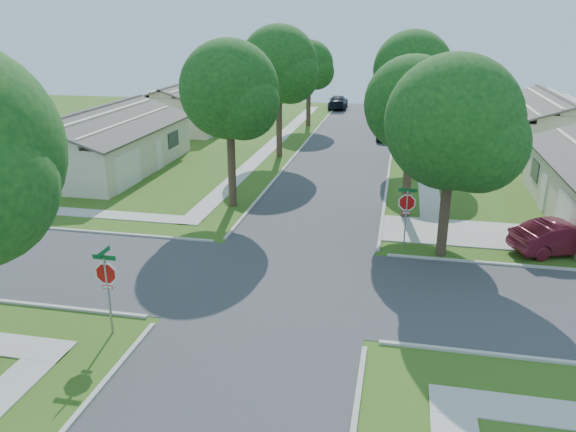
% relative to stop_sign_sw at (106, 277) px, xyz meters
% --- Properties ---
extents(ground, '(100.00, 100.00, 0.00)m').
position_rel_stop_sign_sw_xyz_m(ground, '(4.70, 4.70, -2.03)').
color(ground, '#3B5B19').
rests_on(ground, ground).
extents(road_ns, '(7.00, 100.00, 0.02)m').
position_rel_stop_sign_sw_xyz_m(road_ns, '(4.70, 4.70, -2.03)').
color(road_ns, '#333335').
rests_on(road_ns, ground).
extents(sidewalk_ne, '(1.20, 40.00, 0.04)m').
position_rel_stop_sign_sw_xyz_m(sidewalk_ne, '(10.80, 30.70, -2.01)').
color(sidewalk_ne, '#9E9B91').
rests_on(sidewalk_ne, ground).
extents(sidewalk_nw, '(1.20, 40.00, 0.04)m').
position_rel_stop_sign_sw_xyz_m(sidewalk_nw, '(-1.40, 30.70, -2.01)').
color(sidewalk_nw, '#9E9B91').
rests_on(sidewalk_nw, ground).
extents(driveway, '(8.80, 3.60, 0.05)m').
position_rel_stop_sign_sw_xyz_m(driveway, '(12.60, 11.80, -2.01)').
color(driveway, '#9E9B91').
rests_on(driveway, ground).
extents(stop_sign_sw, '(1.05, 0.80, 2.98)m').
position_rel_stop_sign_sw_xyz_m(stop_sign_sw, '(0.00, 0.00, 0.00)').
color(stop_sign_sw, gray).
rests_on(stop_sign_sw, ground).
extents(stop_sign_ne, '(1.05, 0.80, 2.98)m').
position_rel_stop_sign_sw_xyz_m(stop_sign_ne, '(9.40, 9.40, 0.00)').
color(stop_sign_ne, gray).
rests_on(stop_sign_ne, ground).
extents(tree_e_near, '(4.97, 4.80, 8.28)m').
position_rel_stop_sign_sw_xyz_m(tree_e_near, '(9.45, 13.71, 3.61)').
color(tree_e_near, '#38281C').
rests_on(tree_e_near, ground).
extents(tree_e_mid, '(5.59, 5.40, 9.21)m').
position_rel_stop_sign_sw_xyz_m(tree_e_mid, '(9.46, 25.71, 4.22)').
color(tree_e_mid, '#38281C').
rests_on(tree_e_mid, ground).
extents(tree_e_far, '(5.17, 5.00, 8.72)m').
position_rel_stop_sign_sw_xyz_m(tree_e_far, '(9.45, 38.71, 3.95)').
color(tree_e_far, '#38281C').
rests_on(tree_e_far, ground).
extents(tree_w_near, '(5.38, 5.20, 8.97)m').
position_rel_stop_sign_sw_xyz_m(tree_w_near, '(0.06, 13.71, 4.08)').
color(tree_w_near, '#38281C').
rests_on(tree_w_near, ground).
extents(tree_w_mid, '(5.80, 5.60, 9.56)m').
position_rel_stop_sign_sw_xyz_m(tree_w_mid, '(0.06, 25.71, 4.46)').
color(tree_w_mid, '#38281C').
rests_on(tree_w_mid, ground).
extents(tree_w_far, '(4.76, 4.60, 8.04)m').
position_rel_stop_sign_sw_xyz_m(tree_w_far, '(0.05, 38.71, 3.48)').
color(tree_w_far, '#38281C').
rests_on(tree_w_far, ground).
extents(tree_ne_corner, '(5.80, 5.60, 8.66)m').
position_rel_stop_sign_sw_xyz_m(tree_ne_corner, '(11.06, 8.91, 3.56)').
color(tree_ne_corner, '#38281C').
rests_on(tree_ne_corner, ground).
extents(house_ne_far, '(8.42, 13.60, 4.23)m').
position_rel_stop_sign_sw_xyz_m(house_ne_far, '(20.69, 33.70, -0.51)').
color(house_ne_far, beige).
rests_on(house_ne_far, ground).
extents(house_nw_near, '(8.42, 13.60, 4.23)m').
position_rel_stop_sign_sw_xyz_m(house_nw_near, '(-11.29, 19.70, -0.51)').
color(house_nw_near, beige).
rests_on(house_nw_near, ground).
extents(house_nw_far, '(8.42, 13.60, 4.23)m').
position_rel_stop_sign_sw_xyz_m(house_nw_far, '(-11.29, 36.70, -0.51)').
color(house_nw_far, beige).
rests_on(house_nw_far, ground).
extents(car_driveway, '(4.71, 3.12, 1.47)m').
position_rel_stop_sign_sw_xyz_m(car_driveway, '(16.20, 10.20, -1.30)').
color(car_driveway, '#53111D').
rests_on(car_driveway, ground).
extents(car_curb_east, '(2.25, 4.52, 1.48)m').
position_rel_stop_sign_sw_xyz_m(car_curb_east, '(7.90, 33.76, -1.29)').
color(car_curb_east, black).
rests_on(car_curb_east, ground).
extents(car_curb_west, '(2.32, 5.23, 1.49)m').
position_rel_stop_sign_sw_xyz_m(car_curb_west, '(1.50, 50.32, -1.29)').
color(car_curb_west, black).
rests_on(car_curb_west, ground).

